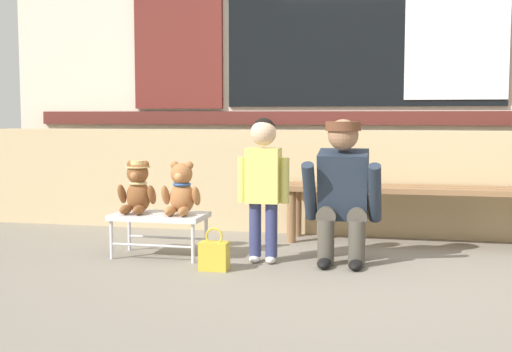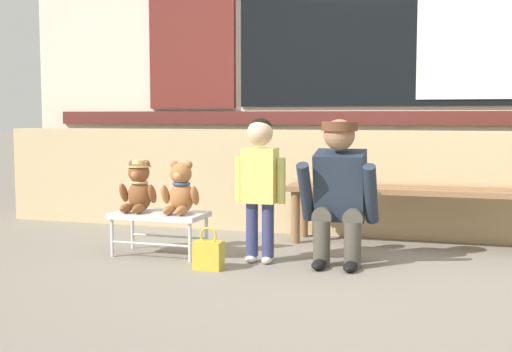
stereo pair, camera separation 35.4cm
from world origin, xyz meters
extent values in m
plane|color=gray|center=(0.00, 0.00, 0.00)|extent=(60.00, 60.00, 0.00)
cube|color=tan|center=(0.00, 1.43, 0.42)|extent=(6.52, 0.25, 0.85)
cube|color=beige|center=(0.00, 1.95, 1.75)|extent=(6.66, 0.20, 3.50)
cube|color=#56231E|center=(0.00, 1.83, 0.95)|extent=(6.12, 0.04, 0.12)
cube|color=black|center=(0.00, 1.84, 1.75)|extent=(2.40, 0.03, 1.40)
cube|color=white|center=(0.78, 1.82, 1.75)|extent=(0.85, 0.02, 1.29)
cube|color=maroon|center=(-1.68, 1.83, 1.75)|extent=(0.84, 0.05, 1.43)
cube|color=#8E6642|center=(0.50, 0.92, 0.42)|extent=(2.10, 0.11, 0.04)
cube|color=#8E6642|center=(0.50, 1.06, 0.42)|extent=(2.10, 0.11, 0.04)
cube|color=#8E6642|center=(0.50, 1.20, 0.42)|extent=(2.10, 0.11, 0.04)
cylinder|color=#8E6642|center=(-0.47, 0.92, 0.20)|extent=(0.07, 0.07, 0.40)
cylinder|color=#8E6642|center=(-0.47, 1.20, 0.20)|extent=(0.07, 0.07, 0.40)
cube|color=silver|center=(-1.27, 0.21, 0.28)|extent=(0.64, 0.36, 0.04)
cylinder|color=silver|center=(-1.56, 0.06, 0.13)|extent=(0.02, 0.02, 0.26)
cylinder|color=silver|center=(-1.56, 0.36, 0.13)|extent=(0.02, 0.02, 0.26)
cylinder|color=silver|center=(-0.98, 0.06, 0.13)|extent=(0.02, 0.02, 0.26)
cylinder|color=silver|center=(-0.98, 0.36, 0.13)|extent=(0.02, 0.02, 0.26)
cylinder|color=silver|center=(-1.27, 0.06, 0.10)|extent=(0.58, 0.02, 0.02)
cylinder|color=silver|center=(-1.27, 0.36, 0.10)|extent=(0.58, 0.02, 0.02)
ellipsoid|color=brown|center=(-1.43, 0.23, 0.41)|extent=(0.17, 0.14, 0.22)
sphere|color=brown|center=(-1.43, 0.22, 0.58)|extent=(0.15, 0.15, 0.15)
sphere|color=#AE6E42|center=(-1.43, 0.17, 0.56)|extent=(0.06, 0.06, 0.06)
sphere|color=brown|center=(-1.48, 0.23, 0.63)|extent=(0.06, 0.06, 0.06)
ellipsoid|color=brown|center=(-1.54, 0.20, 0.43)|extent=(0.06, 0.11, 0.16)
ellipsoid|color=brown|center=(-1.47, 0.12, 0.33)|extent=(0.06, 0.15, 0.06)
sphere|color=brown|center=(-1.37, 0.23, 0.63)|extent=(0.06, 0.06, 0.06)
ellipsoid|color=brown|center=(-1.32, 0.20, 0.43)|extent=(0.06, 0.11, 0.16)
ellipsoid|color=brown|center=(-1.38, 0.12, 0.33)|extent=(0.06, 0.15, 0.06)
torus|color=#D6B775|center=(-1.43, 0.23, 0.51)|extent=(0.13, 0.13, 0.02)
cylinder|color=#D6B775|center=(-1.43, 0.23, 0.62)|extent=(0.17, 0.17, 0.01)
cylinder|color=#D6B775|center=(-1.43, 0.23, 0.64)|extent=(0.10, 0.10, 0.04)
ellipsoid|color=#A86B3D|center=(-1.11, 0.23, 0.41)|extent=(0.17, 0.14, 0.22)
sphere|color=#A86B3D|center=(-1.11, 0.22, 0.58)|extent=(0.15, 0.15, 0.15)
sphere|color=#E1955B|center=(-1.11, 0.17, 0.56)|extent=(0.06, 0.06, 0.06)
sphere|color=#A86B3D|center=(-1.16, 0.23, 0.63)|extent=(0.06, 0.06, 0.06)
ellipsoid|color=#A86B3D|center=(-1.22, 0.20, 0.43)|extent=(0.06, 0.11, 0.16)
ellipsoid|color=#A86B3D|center=(-1.15, 0.12, 0.33)|extent=(0.06, 0.15, 0.06)
sphere|color=#A86B3D|center=(-1.05, 0.23, 0.63)|extent=(0.06, 0.06, 0.06)
ellipsoid|color=#A86B3D|center=(-1.00, 0.20, 0.43)|extent=(0.06, 0.11, 0.16)
ellipsoid|color=#A86B3D|center=(-1.06, 0.12, 0.33)|extent=(0.06, 0.15, 0.06)
torus|color=#335699|center=(-1.11, 0.23, 0.51)|extent=(0.13, 0.13, 0.02)
cylinder|color=navy|center=(-0.58, 0.19, 0.22)|extent=(0.08, 0.08, 0.36)
ellipsoid|color=silver|center=(-0.58, 0.17, 0.03)|extent=(0.07, 0.12, 0.05)
cylinder|color=navy|center=(-0.47, 0.19, 0.22)|extent=(0.08, 0.08, 0.36)
ellipsoid|color=silver|center=(-0.47, 0.17, 0.03)|extent=(0.07, 0.12, 0.05)
cube|color=#DBD166|center=(-0.53, 0.19, 0.58)|extent=(0.22, 0.15, 0.36)
cylinder|color=#DBD166|center=(-0.67, 0.19, 0.55)|extent=(0.06, 0.06, 0.30)
cylinder|color=#DBD166|center=(-0.38, 0.19, 0.55)|extent=(0.06, 0.06, 0.30)
sphere|color=#DBB28E|center=(-0.53, 0.19, 0.86)|extent=(0.17, 0.17, 0.17)
sphere|color=black|center=(-0.53, 0.20, 0.88)|extent=(0.16, 0.16, 0.16)
cylinder|color=#4C473D|center=(-0.11, 0.20, 0.15)|extent=(0.11, 0.11, 0.30)
cylinder|color=#4C473D|center=(-0.11, 0.34, 0.32)|extent=(0.13, 0.32, 0.13)
ellipsoid|color=black|center=(-0.11, 0.12, 0.03)|extent=(0.09, 0.20, 0.06)
cylinder|color=#4C473D|center=(0.09, 0.20, 0.15)|extent=(0.11, 0.11, 0.30)
cylinder|color=#4C473D|center=(0.09, 0.34, 0.32)|extent=(0.13, 0.32, 0.13)
ellipsoid|color=black|center=(0.09, 0.12, 0.03)|extent=(0.09, 0.20, 0.06)
cube|color=#232D3D|center=(-0.01, 0.31, 0.52)|extent=(0.32, 0.30, 0.47)
cylinder|color=#232D3D|center=(-0.22, 0.21, 0.48)|extent=(0.08, 0.28, 0.40)
cylinder|color=#232D3D|center=(0.20, 0.21, 0.48)|extent=(0.08, 0.28, 0.40)
sphere|color=#9E7051|center=(-0.01, 0.24, 0.85)|extent=(0.20, 0.20, 0.20)
cylinder|color=brown|center=(-0.01, 0.24, 0.91)|extent=(0.23, 0.23, 0.06)
cube|color=brown|center=(0.18, 0.40, 0.38)|extent=(0.10, 0.22, 0.16)
cube|color=gold|center=(-0.78, -0.10, 0.09)|extent=(0.18, 0.11, 0.18)
torus|color=gold|center=(-0.78, -0.10, 0.22)|extent=(0.11, 0.01, 0.11)
camera|label=1|loc=(0.39, -4.10, 0.98)|focal=47.07mm
camera|label=2|loc=(0.73, -4.01, 0.98)|focal=47.07mm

